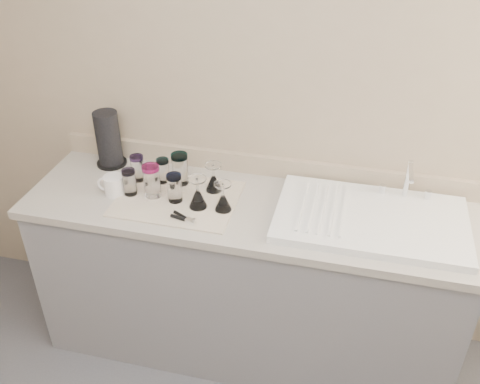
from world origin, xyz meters
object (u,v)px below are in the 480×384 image
(tumbler_cyan, at_px, (163,170))
(tumbler_lavender, at_px, (175,188))
(tumbler_magenta, at_px, (129,182))
(can_opener, at_px, (184,218))
(goblet_front_right, at_px, (223,201))
(tumbler_purple, at_px, (180,169))
(paper_towel_roll, at_px, (108,140))
(tumbler_teal, at_px, (138,168))
(sink_unit, at_px, (371,218))
(tumbler_blue, at_px, (152,181))
(goblet_back_left, at_px, (214,181))
(white_mug, at_px, (113,185))
(goblet_front_left, at_px, (198,197))

(tumbler_cyan, height_order, tumbler_lavender, tumbler_lavender)
(tumbler_magenta, height_order, can_opener, tumbler_magenta)
(goblet_front_right, bearing_deg, tumbler_purple, 147.27)
(goblet_front_right, height_order, paper_towel_roll, paper_towel_roll)
(tumbler_teal, distance_m, paper_towel_roll, 0.24)
(tumbler_purple, xyz_separation_m, paper_towel_roll, (-0.41, 0.10, 0.05))
(sink_unit, bearing_deg, tumbler_teal, 176.22)
(tumbler_blue, bearing_deg, goblet_back_left, 23.56)
(sink_unit, distance_m, can_opener, 0.81)
(white_mug, distance_m, paper_towel_roll, 0.30)
(goblet_front_right, bearing_deg, tumbler_cyan, 155.15)
(sink_unit, relative_size, tumbler_blue, 5.17)
(tumbler_cyan, height_order, tumbler_purple, tumbler_purple)
(can_opener, bearing_deg, tumbler_cyan, 125.44)
(tumbler_magenta, relative_size, can_opener, 1.01)
(tumbler_cyan, xyz_separation_m, goblet_front_right, (0.34, -0.16, -0.02))
(tumbler_lavender, height_order, white_mug, tumbler_lavender)
(tumbler_cyan, relative_size, can_opener, 0.97)
(tumbler_magenta, distance_m, goblet_front_right, 0.45)
(goblet_front_right, xyz_separation_m, can_opener, (-0.14, -0.12, -0.04))
(white_mug, bearing_deg, tumbler_magenta, 7.33)
(sink_unit, height_order, white_mug, sink_unit)
(sink_unit, bearing_deg, tumbler_lavender, -176.41)
(tumbler_purple, distance_m, white_mug, 0.32)
(goblet_front_right, height_order, white_mug, goblet_front_right)
(goblet_front_left, xyz_separation_m, paper_towel_roll, (-0.55, 0.27, 0.08))
(tumbler_teal, bearing_deg, tumbler_magenta, -84.19)
(tumbler_lavender, relative_size, can_opener, 1.09)
(tumbler_magenta, distance_m, can_opener, 0.34)
(tumbler_cyan, bearing_deg, goblet_front_left, -35.80)
(tumbler_teal, distance_m, tumbler_blue, 0.17)
(sink_unit, bearing_deg, goblet_back_left, 174.41)
(paper_towel_roll, bearing_deg, white_mug, -62.51)
(sink_unit, xyz_separation_m, tumbler_purple, (-0.90, 0.09, 0.07))
(sink_unit, height_order, tumbler_purple, sink_unit)
(goblet_front_right, bearing_deg, white_mug, 178.92)
(tumbler_magenta, xyz_separation_m, tumbler_blue, (0.11, 0.01, 0.02))
(tumbler_purple, relative_size, goblet_back_left, 1.14)
(tumbler_purple, bearing_deg, can_opener, -68.39)
(goblet_front_left, distance_m, goblet_front_right, 0.12)
(sink_unit, height_order, goblet_front_right, sink_unit)
(tumbler_magenta, bearing_deg, goblet_front_left, -4.21)
(can_opener, bearing_deg, tumbler_blue, 143.69)
(sink_unit, height_order, goblet_front_left, sink_unit)
(tumbler_lavender, xyz_separation_m, white_mug, (-0.30, -0.01, -0.03))
(goblet_front_left, height_order, can_opener, goblet_front_left)
(goblet_front_left, relative_size, white_mug, 1.13)
(tumbler_teal, height_order, can_opener, tumbler_teal)
(goblet_back_left, distance_m, goblet_front_right, 0.17)
(goblet_back_left, relative_size, paper_towel_roll, 0.48)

